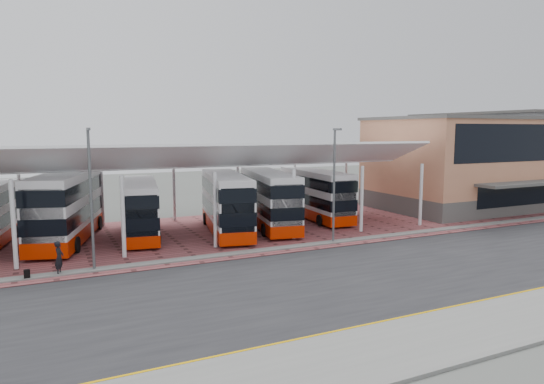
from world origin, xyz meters
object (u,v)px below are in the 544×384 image
at_px(bus_3, 226,204).
at_px(bus_5, 315,195).
at_px(bus_1, 68,207).
at_px(terminal, 467,163).
at_px(pedestrian, 59,258).
at_px(bus_2, 141,209).
at_px(bus_4, 269,200).

distance_m(bus_3, bus_5, 9.60).
height_order(bus_1, bus_3, bus_1).
bearing_deg(bus_1, terminal, 15.16).
xyz_separation_m(bus_1, pedestrian, (-0.94, -8.60, -1.52)).
height_order(bus_2, bus_4, bus_4).
bearing_deg(terminal, bus_5, 176.49).
bearing_deg(bus_5, pedestrian, -153.45).
distance_m(terminal, bus_5, 17.54).
height_order(bus_4, bus_5, bus_4).
height_order(bus_1, bus_4, bus_1).
height_order(terminal, bus_5, terminal).
distance_m(bus_1, bus_3, 11.38).
bearing_deg(bus_2, pedestrian, -116.83).
xyz_separation_m(bus_3, bus_5, (9.34, 2.23, -0.09)).
relative_size(bus_1, bus_3, 1.09).
xyz_separation_m(terminal, bus_3, (-26.67, -1.17, -2.35)).
relative_size(bus_3, bus_4, 1.00).
height_order(bus_4, pedestrian, bus_4).
bearing_deg(bus_5, terminal, 0.87).
relative_size(bus_2, pedestrian, 5.52).
xyz_separation_m(bus_2, bus_3, (6.21, -1.48, 0.20)).
relative_size(bus_1, bus_5, 1.14).
xyz_separation_m(bus_4, pedestrian, (-16.04, -7.01, -1.32)).
relative_size(terminal, bus_1, 1.50).
height_order(terminal, pedestrian, terminal).
bearing_deg(bus_2, terminal, 9.13).
distance_m(bus_2, bus_5, 15.56).
height_order(bus_2, bus_5, bus_5).
distance_m(bus_1, pedestrian, 8.78).
xyz_separation_m(terminal, bus_4, (-22.74, -0.66, -2.35)).
distance_m(bus_5, pedestrian, 23.20).
bearing_deg(bus_4, bus_3, -161.48).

